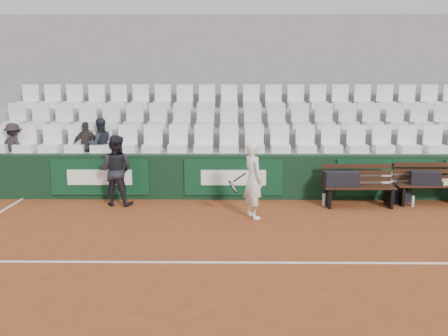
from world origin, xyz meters
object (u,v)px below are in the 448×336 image
tennis_player (253,180)px  ball_kid (116,170)px  bench_left (358,196)px  sports_bag_ground (398,196)px  bench_right (430,194)px  spectator_a (12,128)px  spectator_b (86,127)px  water_bottle_near (324,200)px  sports_bag_right (425,178)px  spectator_c (99,125)px  water_bottle_far (413,201)px  sports_bag_left (341,179)px

tennis_player → ball_kid: bearing=161.9°
bench_left → sports_bag_ground: size_ratio=3.17×
bench_right → spectator_a: (-9.46, 0.99, 1.33)m
tennis_player → spectator_b: spectator_b is taller
ball_kid → spectator_b: size_ratio=1.32×
bench_right → spectator_a: size_ratio=1.34×
sports_bag_ground → water_bottle_near: size_ratio=1.76×
spectator_b → spectator_a: bearing=-8.4°
bench_right → bench_left: bearing=-173.0°
bench_left → ball_kid: bearing=179.1°
tennis_player → bench_left: bearing=20.8°
ball_kid → sports_bag_right: bearing=-170.4°
tennis_player → spectator_c: (-3.51, 2.06, 0.85)m
tennis_player → spectator_c: 4.16m
bench_left → spectator_c: (-5.80, 1.19, 1.39)m
bench_right → water_bottle_near: bench_right is taller
sports_bag_right → water_bottle_near: size_ratio=2.26×
sports_bag_right → spectator_a: size_ratio=0.55×
sports_bag_ground → spectator_c: size_ratio=0.38×
ball_kid → bench_left: bearing=-171.9°
water_bottle_far → spectator_b: (-7.30, 1.19, 1.46)m
bench_left → spectator_b: bearing=169.0°
sports_bag_left → sports_bag_ground: sports_bag_left is taller
water_bottle_near → water_bottle_far: size_ratio=1.16×
bench_left → water_bottle_far: (1.17, 0.00, -0.11)m
sports_bag_ground → water_bottle_near: 1.73m
spectator_b → spectator_c: bearing=171.6°
spectator_a → spectator_b: (1.73, 0.00, 0.02)m
sports_bag_right → water_bottle_far: 0.58m
spectator_a → spectator_c: (2.05, 0.00, 0.06)m
bench_right → sports_bag_left: sports_bag_left is taller
sports_bag_right → ball_kid: ball_kid is taller
sports_bag_ground → water_bottle_near: (-1.70, -0.33, -0.01)m
spectator_b → spectator_c: (0.32, 0.00, 0.04)m
tennis_player → spectator_b: size_ratio=1.33×
sports_bag_right → spectator_a: 9.43m
sports_bag_ground → spectator_a: size_ratio=0.42×
sports_bag_ground → water_bottle_far: sports_bag_ground is taller
tennis_player → spectator_b: 4.43m
sports_bag_left → spectator_c: size_ratio=0.58×
ball_kid → water_bottle_far: bearing=-171.8°
bench_right → ball_kid: bearing=-179.0°
bench_left → sports_bag_right: sports_bag_right is taller
water_bottle_near → spectator_c: 5.42m
bench_right → ball_kid: size_ratio=0.99×
bench_right → sports_bag_ground: bearing=165.1°
bench_right → sports_bag_right: 0.40m
sports_bag_left → sports_bag_ground: size_ratio=1.51×
sports_bag_ground → ball_kid: (-6.18, -0.28, 0.62)m
bench_left → bench_right: same height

